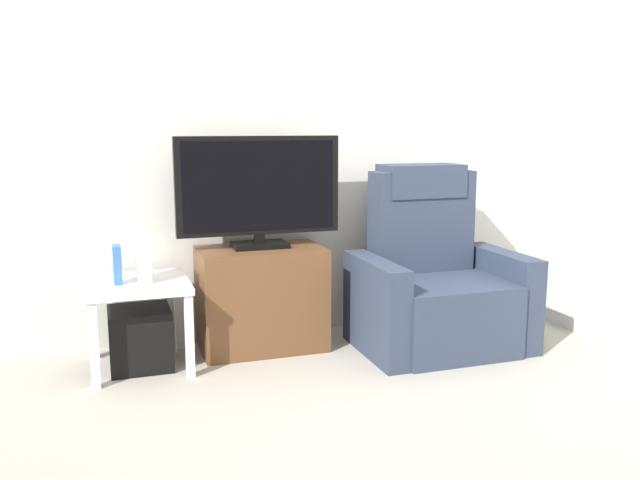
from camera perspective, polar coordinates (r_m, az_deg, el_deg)
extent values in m
plane|color=#9E998E|center=(3.33, 0.80, -13.52)|extent=(6.40, 6.40, 0.00)
cube|color=silver|center=(4.13, -4.46, 9.57)|extent=(6.40, 0.06, 2.60)
cube|color=brown|center=(3.97, -5.07, -5.01)|extent=(0.73, 0.44, 0.61)
cube|color=black|center=(3.74, -4.34, -4.00)|extent=(0.67, 0.02, 0.02)
cube|color=black|center=(3.78, -4.54, -3.31)|extent=(0.34, 0.11, 0.04)
cube|color=black|center=(3.91, -5.21, -0.42)|extent=(0.32, 0.20, 0.03)
cube|color=black|center=(3.91, -5.22, 0.16)|extent=(0.06, 0.04, 0.05)
cube|color=black|center=(3.87, -5.30, 4.69)|extent=(0.96, 0.05, 0.57)
cube|color=black|center=(3.84, -5.21, 4.65)|extent=(0.89, 0.01, 0.51)
cube|color=#2D384C|center=(4.05, 10.27, -6.20)|extent=(0.70, 0.72, 0.42)
cube|color=#2D384C|center=(4.18, 8.70, 1.63)|extent=(0.64, 0.20, 0.62)
cube|color=#2D384C|center=(4.16, 8.67, 5.08)|extent=(0.50, 0.26, 0.20)
cube|color=#2D384C|center=(3.85, 4.79, -5.83)|extent=(0.14, 0.68, 0.56)
cube|color=#2D384C|center=(4.25, 15.28, -4.66)|extent=(0.14, 0.68, 0.56)
cube|color=white|center=(3.73, -15.41, -3.71)|extent=(0.54, 0.54, 0.04)
cube|color=white|center=(3.56, -18.86, -8.59)|extent=(0.04, 0.04, 0.45)
cube|color=white|center=(3.59, -11.16, -8.11)|extent=(0.04, 0.04, 0.45)
cube|color=white|center=(4.02, -18.87, -6.50)|extent=(0.04, 0.04, 0.45)
cube|color=white|center=(4.04, -12.07, -6.09)|extent=(0.04, 0.04, 0.45)
cube|color=black|center=(3.81, -15.20, -8.14)|extent=(0.33, 0.33, 0.33)
cube|color=#3366B2|center=(3.68, -17.03, -2.03)|extent=(0.04, 0.11, 0.21)
cube|color=white|center=(3.71, -14.99, -1.43)|extent=(0.07, 0.20, 0.26)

